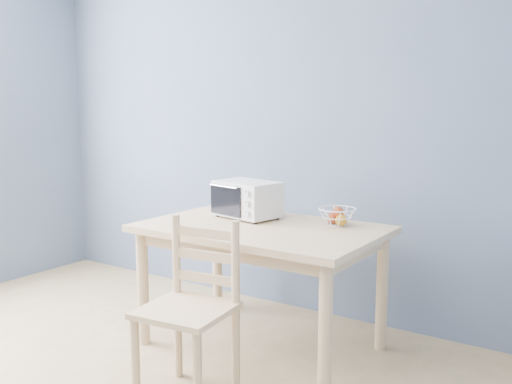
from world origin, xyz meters
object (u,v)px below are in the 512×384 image
Objects in this scene: toaster_oven at (245,198)px; dining_chair at (191,311)px; dining_table at (261,242)px; fruit_basket at (338,216)px.

toaster_oven is 0.50× the size of dining_chair.
toaster_oven is at bearing 145.19° from dining_table.
dining_chair is at bearing -86.94° from dining_table.
dining_table is 1.57× the size of dining_chair.
dining_chair reaches higher than dining_table.
fruit_basket is 0.29× the size of dining_chair.
dining_chair is (-0.34, -0.95, -0.37)m from fruit_basket.
dining_chair reaches higher than fruit_basket.
fruit_basket is at bearing 20.66° from toaster_oven.
dining_chair is at bearing -109.63° from fruit_basket.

